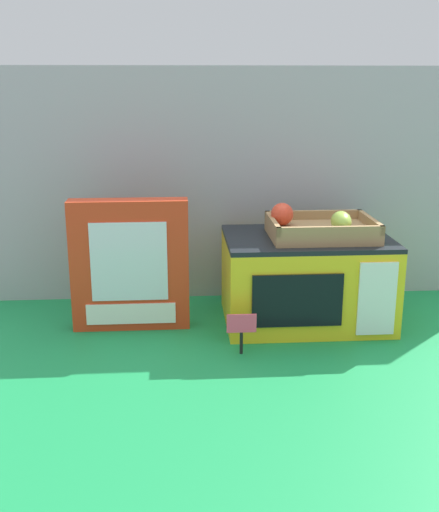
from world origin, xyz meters
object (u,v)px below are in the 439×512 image
cookie_set_box (130,265)px  food_groups_crate (319,228)px  toy_microwave (306,279)px  price_sign (242,328)px

cookie_set_box → food_groups_crate: bearing=-0.0°
toy_microwave → food_groups_crate: bearing=-27.4°
cookie_set_box → price_sign: cookie_set_box is taller
toy_microwave → cookie_set_box: size_ratio=1.26×
toy_microwave → cookie_set_box: 0.46m
price_sign → cookie_set_box: bearing=144.9°
price_sign → toy_microwave: bearing=46.4°
toy_microwave → food_groups_crate: size_ratio=1.60×
food_groups_crate → price_sign: bearing=-139.3°
cookie_set_box → toy_microwave: bearing=1.7°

